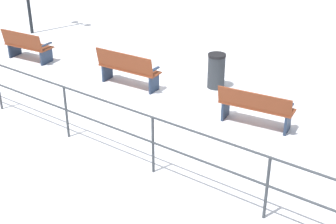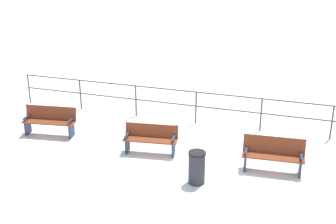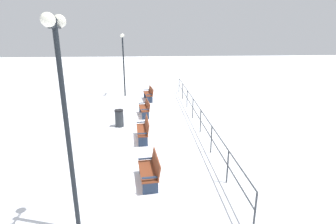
{
  "view_description": "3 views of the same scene",
  "coord_description": "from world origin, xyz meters",
  "px_view_note": "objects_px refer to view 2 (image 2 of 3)",
  "views": [
    {
      "loc": [
        -8.4,
        -5.63,
        4.92
      ],
      "look_at": [
        -1.62,
        -0.7,
        0.69
      ],
      "focal_mm": 51.39,
      "sensor_mm": 36.0,
      "label": 1
    },
    {
      "loc": [
        11.46,
        2.44,
        6.02
      ],
      "look_at": [
        -0.29,
        -1.35,
        1.23
      ],
      "focal_mm": 48.54,
      "sensor_mm": 36.0,
      "label": 2
    },
    {
      "loc": [
        -0.18,
        12.75,
        4.65
      ],
      "look_at": [
        -1.1,
        0.77,
        0.96
      ],
      "focal_mm": 28.04,
      "sensor_mm": 36.0,
      "label": 3
    }
  ],
  "objects_px": {
    "trash_bin": "(197,167)",
    "bench_third": "(273,154)",
    "bench_nearest": "(50,120)",
    "bench_second": "(151,138)"
  },
  "relations": [
    {
      "from": "bench_second",
      "to": "trash_bin",
      "type": "distance_m",
      "value": 2.16
    },
    {
      "from": "bench_nearest",
      "to": "bench_third",
      "type": "relative_size",
      "value": 1.03
    },
    {
      "from": "bench_nearest",
      "to": "trash_bin",
      "type": "bearing_deg",
      "value": 65.49
    },
    {
      "from": "bench_nearest",
      "to": "bench_second",
      "type": "distance_m",
      "value": 3.55
    },
    {
      "from": "trash_bin",
      "to": "bench_third",
      "type": "bearing_deg",
      "value": 124.94
    },
    {
      "from": "bench_third",
      "to": "trash_bin",
      "type": "xyz_separation_m",
      "value": [
        1.27,
        -1.81,
        -0.06
      ]
    },
    {
      "from": "bench_second",
      "to": "bench_third",
      "type": "relative_size",
      "value": 0.97
    },
    {
      "from": "bench_nearest",
      "to": "bench_second",
      "type": "xyz_separation_m",
      "value": [
        0.25,
        3.55,
        -0.03
      ]
    },
    {
      "from": "bench_second",
      "to": "bench_third",
      "type": "xyz_separation_m",
      "value": [
        0.03,
        3.55,
        0.04
      ]
    },
    {
      "from": "trash_bin",
      "to": "bench_nearest",
      "type": "bearing_deg",
      "value": -106.31
    }
  ]
}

